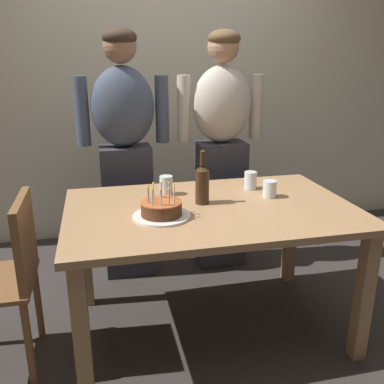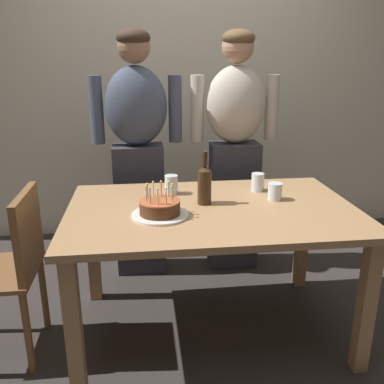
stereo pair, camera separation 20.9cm
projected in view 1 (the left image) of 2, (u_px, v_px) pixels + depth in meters
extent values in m
plane|color=#332D2B|center=(209.00, 327.00, 2.41)|extent=(10.00, 10.00, 0.00)
cube|color=beige|center=(162.00, 81.00, 3.45)|extent=(5.20, 0.10, 2.60)
cube|color=#A37A51|center=(211.00, 210.00, 2.19)|extent=(1.50, 0.96, 0.03)
cube|color=#A37A51|center=(82.00, 336.00, 1.78)|extent=(0.07, 0.07, 0.70)
cube|color=#A37A51|center=(364.00, 297.00, 2.07)|extent=(0.07, 0.07, 0.70)
cube|color=#A37A51|center=(85.00, 253.00, 2.54)|extent=(0.07, 0.07, 0.70)
cube|color=#A37A51|center=(291.00, 233.00, 2.83)|extent=(0.07, 0.07, 0.70)
cylinder|color=white|center=(162.00, 216.00, 2.04)|extent=(0.28, 0.28, 0.01)
cylinder|color=#512D19|center=(161.00, 209.00, 2.03)|extent=(0.20, 0.20, 0.06)
cylinder|color=#B75B33|center=(161.00, 202.00, 2.02)|extent=(0.20, 0.20, 0.01)
cylinder|color=#93B7DB|center=(169.00, 191.00, 2.06)|extent=(0.01, 0.01, 0.07)
sphere|color=#F9C64C|center=(169.00, 183.00, 2.04)|extent=(0.01, 0.01, 0.01)
cylinder|color=pink|center=(161.00, 190.00, 2.07)|extent=(0.01, 0.01, 0.07)
sphere|color=#F9C64C|center=(161.00, 182.00, 2.06)|extent=(0.01, 0.01, 0.01)
cylinder|color=beige|center=(154.00, 191.00, 2.05)|extent=(0.01, 0.01, 0.07)
sphere|color=#F9C64C|center=(153.00, 183.00, 2.04)|extent=(0.01, 0.01, 0.01)
cylinder|color=#93B7DB|center=(148.00, 193.00, 2.02)|extent=(0.01, 0.01, 0.07)
sphere|color=#F9C64C|center=(148.00, 185.00, 2.01)|extent=(0.01, 0.01, 0.01)
cylinder|color=#EAB266|center=(148.00, 196.00, 1.98)|extent=(0.01, 0.01, 0.07)
sphere|color=#F9C64C|center=(148.00, 188.00, 1.97)|extent=(0.01, 0.01, 0.01)
cylinder|color=#93B7DB|center=(153.00, 198.00, 1.95)|extent=(0.01, 0.01, 0.07)
sphere|color=#F9C64C|center=(152.00, 190.00, 1.94)|extent=(0.01, 0.01, 0.01)
cylinder|color=beige|center=(161.00, 199.00, 1.94)|extent=(0.01, 0.01, 0.07)
sphere|color=#F9C64C|center=(161.00, 190.00, 1.93)|extent=(0.01, 0.01, 0.01)
cylinder|color=#EAB266|center=(169.00, 198.00, 1.96)|extent=(0.01, 0.01, 0.07)
sphere|color=#F9C64C|center=(169.00, 189.00, 1.95)|extent=(0.01, 0.01, 0.01)
cylinder|color=beige|center=(174.00, 196.00, 1.99)|extent=(0.01, 0.01, 0.07)
sphere|color=#F9C64C|center=(174.00, 187.00, 1.98)|extent=(0.01, 0.01, 0.01)
cylinder|color=beige|center=(174.00, 193.00, 2.03)|extent=(0.01, 0.01, 0.07)
sphere|color=#F9C64C|center=(174.00, 185.00, 2.02)|extent=(0.01, 0.01, 0.01)
cylinder|color=silver|center=(250.00, 180.00, 2.46)|extent=(0.07, 0.07, 0.10)
cylinder|color=silver|center=(270.00, 189.00, 2.32)|extent=(0.08, 0.08, 0.09)
cylinder|color=silver|center=(166.00, 185.00, 2.36)|extent=(0.07, 0.07, 0.11)
cylinder|color=#382314|center=(202.00, 187.00, 2.21)|extent=(0.07, 0.07, 0.18)
cone|color=#382314|center=(202.00, 168.00, 2.18)|extent=(0.07, 0.07, 0.03)
cylinder|color=#382314|center=(202.00, 158.00, 2.16)|extent=(0.03, 0.03, 0.08)
cube|color=#33333D|center=(128.00, 211.00, 2.91)|extent=(0.34, 0.23, 0.92)
ellipsoid|color=#424C60|center=(123.00, 107.00, 2.69)|extent=(0.41, 0.27, 0.52)
sphere|color=#936B51|center=(120.00, 46.00, 2.58)|extent=(0.21, 0.21, 0.21)
ellipsoid|color=#38281E|center=(119.00, 37.00, 2.55)|extent=(0.21, 0.21, 0.12)
cylinder|color=#424C60|center=(162.00, 109.00, 2.78)|extent=(0.09, 0.09, 0.44)
cylinder|color=#424C60|center=(82.00, 112.00, 2.67)|extent=(0.09, 0.09, 0.44)
cube|color=#33333D|center=(220.00, 204.00, 3.06)|extent=(0.34, 0.23, 0.92)
ellipsoid|color=beige|center=(222.00, 104.00, 2.84)|extent=(0.41, 0.27, 0.52)
sphere|color=tan|center=(223.00, 47.00, 2.72)|extent=(0.21, 0.21, 0.21)
ellipsoid|color=brown|center=(224.00, 38.00, 2.69)|extent=(0.21, 0.21, 0.12)
cylinder|color=beige|center=(256.00, 107.00, 2.93)|extent=(0.09, 0.09, 0.44)
cylinder|color=beige|center=(184.00, 109.00, 2.82)|extent=(0.09, 0.09, 0.44)
cube|color=brown|center=(25.00, 239.00, 1.96)|extent=(0.04, 0.40, 0.40)
cylinder|color=brown|center=(38.00, 301.00, 2.26)|extent=(0.04, 0.04, 0.45)
cylinder|color=brown|center=(29.00, 344.00, 1.93)|extent=(0.04, 0.04, 0.45)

